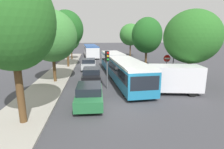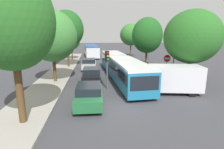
{
  "view_description": "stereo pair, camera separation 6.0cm",
  "coord_description": "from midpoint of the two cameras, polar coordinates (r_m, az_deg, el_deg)",
  "views": [
    {
      "loc": [
        -1.58,
        -10.88,
        4.73
      ],
      "look_at": [
        0.2,
        4.6,
        1.2
      ],
      "focal_mm": 28.0,
      "sensor_mm": 36.0,
      "label": 1
    },
    {
      "loc": [
        -1.52,
        -10.89,
        4.73
      ],
      "look_at": [
        0.2,
        4.6,
        1.2
      ],
      "focal_mm": 28.0,
      "sensor_mm": 36.0,
      "label": 2
    }
  ],
  "objects": [
    {
      "name": "ground_plane",
      "position": [
        11.97,
        1.65,
        -10.51
      ],
      "size": [
        200.0,
        200.0,
        0.0
      ],
      "primitive_type": "plane",
      "color": "#3D3D42"
    },
    {
      "name": "queued_car_black",
      "position": [
        18.05,
        -6.56,
        -0.09
      ],
      "size": [
        1.89,
        4.26,
        1.46
      ],
      "rotation": [
        0.0,
        0.0,
        1.54
      ],
      "color": "black",
      "rests_on": "ground"
    },
    {
      "name": "city_bus_rear",
      "position": [
        39.81,
        -6.76,
        7.95
      ],
      "size": [
        3.44,
        11.84,
        2.51
      ],
      "rotation": [
        0.0,
        0.0,
        1.64
      ],
      "color": "silver",
      "rests_on": "ground"
    },
    {
      "name": "kerb_strip_left",
      "position": [
        26.04,
        -15.51,
        1.98
      ],
      "size": [
        3.2,
        38.78,
        0.14
      ],
      "primitive_type": "cube",
      "color": "#9E998E",
      "rests_on": "ground"
    },
    {
      "name": "tree_left_distant",
      "position": [
        34.88,
        -13.05,
        11.01
      ],
      "size": [
        3.24,
        3.24,
        5.77
      ],
      "color": "#51381E",
      "rests_on": "ground"
    },
    {
      "name": "tree_right_mid",
      "position": [
        27.66,
        11.36,
        12.14
      ],
      "size": [
        4.6,
        4.6,
        7.36
      ],
      "color": "#51381E",
      "rests_on": "ground"
    },
    {
      "name": "tree_left_mid",
      "position": [
        18.18,
        -18.88,
        11.76
      ],
      "size": [
        4.78,
        4.78,
        7.11
      ],
      "color": "#51381E",
      "rests_on": "ground"
    },
    {
      "name": "queued_car_silver",
      "position": [
        24.71,
        -7.39,
        3.42
      ],
      "size": [
        1.96,
        4.4,
        1.51
      ],
      "rotation": [
        0.0,
        0.0,
        1.54
      ],
      "color": "#B7BABF",
      "rests_on": "ground"
    },
    {
      "name": "no_entry_sign",
      "position": [
        18.27,
        17.52,
        3.19
      ],
      "size": [
        0.7,
        0.08,
        2.82
      ],
      "rotation": [
        0.0,
        0.0,
        -1.57
      ],
      "color": "#56595E",
      "rests_on": "ground"
    },
    {
      "name": "traffic_light",
      "position": [
        15.25,
        -1.46,
        4.35
      ],
      "size": [
        0.38,
        0.4,
        3.4
      ],
      "rotation": [
        0.0,
        0.0,
        -1.24
      ],
      "color": "#56595E",
      "rests_on": "ground"
    },
    {
      "name": "tree_right_near",
      "position": [
        17.81,
        24.77,
        10.7
      ],
      "size": [
        5.09,
        5.09,
        7.0
      ],
      "color": "#51381E",
      "rests_on": "ground"
    },
    {
      "name": "tree_left_near",
      "position": [
        9.93,
        -29.45,
        14.37
      ],
      "size": [
        4.13,
        4.13,
        7.86
      ],
      "color": "#51381E",
      "rests_on": "ground"
    },
    {
      "name": "tree_left_far",
      "position": [
        26.55,
        -14.7,
        13.84
      ],
      "size": [
        4.84,
        4.84,
        8.21
      ],
      "color": "#51381E",
      "rests_on": "ground"
    },
    {
      "name": "white_van",
      "position": [
        15.18,
        19.08,
        -1.24
      ],
      "size": [
        5.25,
        2.75,
        2.31
      ],
      "rotation": [
        0.0,
        0.0,
        2.98
      ],
      "color": "silver",
      "rests_on": "ground"
    },
    {
      "name": "queued_car_green",
      "position": [
        12.2,
        -7.32,
        -6.46
      ],
      "size": [
        1.87,
        4.21,
        1.45
      ],
      "rotation": [
        0.0,
        0.0,
        1.54
      ],
      "color": "#236638",
      "rests_on": "ground"
    },
    {
      "name": "articulated_bus",
      "position": [
        19.76,
        2.82,
        2.96
      ],
      "size": [
        3.32,
        16.1,
        2.38
      ],
      "rotation": [
        0.0,
        0.0,
        -1.51
      ],
      "color": "teal",
      "rests_on": "ground"
    },
    {
      "name": "direction_sign_post",
      "position": [
        19.6,
        19.62,
        5.65
      ],
      "size": [
        0.34,
        1.38,
        3.6
      ],
      "rotation": [
        0.0,
        0.0,
        3.34
      ],
      "color": "#56595E",
      "rests_on": "ground"
    },
    {
      "name": "tree_right_far",
      "position": [
        39.16,
        6.26,
        12.8
      ],
      "size": [
        4.77,
        4.77,
        7.16
      ],
      "color": "#51381E",
      "rests_on": "ground"
    }
  ]
}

